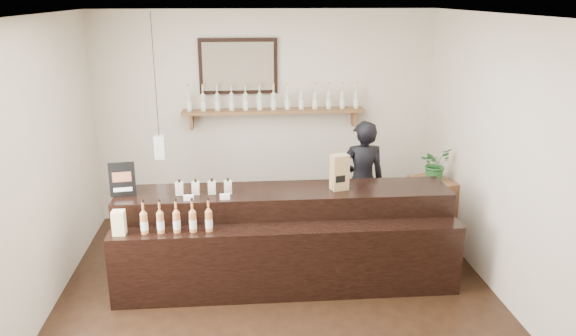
# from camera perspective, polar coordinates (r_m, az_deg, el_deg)

# --- Properties ---
(ground) EXTENTS (5.00, 5.00, 0.00)m
(ground) POSITION_cam_1_polar(r_m,az_deg,el_deg) (5.75, -0.81, -13.94)
(ground) COLOR black
(ground) RESTS_ON ground
(room_shell) EXTENTS (5.00, 5.00, 5.00)m
(room_shell) POSITION_cam_1_polar(r_m,az_deg,el_deg) (5.08, -0.89, 2.71)
(room_shell) COLOR beige
(room_shell) RESTS_ON ground
(back_wall_decor) EXTENTS (2.66, 0.96, 1.69)m
(back_wall_decor) POSITION_cam_1_polar(r_m,az_deg,el_deg) (7.38, -3.39, 7.69)
(back_wall_decor) COLOR brown
(back_wall_decor) RESTS_ON ground
(counter) EXTENTS (3.54, 0.94, 1.15)m
(counter) POSITION_cam_1_polar(r_m,az_deg,el_deg) (6.04, -0.33, -7.33)
(counter) COLOR black
(counter) RESTS_ON ground
(promo_sign) EXTENTS (0.26, 0.05, 0.36)m
(promo_sign) POSITION_cam_1_polar(r_m,az_deg,el_deg) (5.97, -16.49, -1.13)
(promo_sign) COLOR black
(promo_sign) RESTS_ON counter
(paper_bag) EXTENTS (0.20, 0.17, 0.38)m
(paper_bag) POSITION_cam_1_polar(r_m,az_deg,el_deg) (5.95, 5.25, -0.43)
(paper_bag) COLOR olive
(paper_bag) RESTS_ON counter
(tape_dispenser) EXTENTS (0.12, 0.05, 0.10)m
(tape_dispenser) POSITION_cam_1_polar(r_m,az_deg,el_deg) (5.97, 5.04, -1.88)
(tape_dispenser) COLOR #1823A9
(tape_dispenser) RESTS_ON counter
(side_cabinet) EXTENTS (0.54, 0.64, 0.80)m
(side_cabinet) POSITION_cam_1_polar(r_m,az_deg,el_deg) (7.23, 14.35, -4.18)
(side_cabinet) COLOR brown
(side_cabinet) RESTS_ON ground
(potted_plant) EXTENTS (0.48, 0.46, 0.41)m
(potted_plant) POSITION_cam_1_polar(r_m,az_deg,el_deg) (7.03, 14.72, 0.41)
(potted_plant) COLOR #28652C
(potted_plant) RESTS_ON side_cabinet
(shopkeeper) EXTENTS (0.64, 0.43, 1.73)m
(shopkeeper) POSITION_cam_1_polar(r_m,az_deg,el_deg) (6.95, 7.56, -0.56)
(shopkeeper) COLOR black
(shopkeeper) RESTS_ON ground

